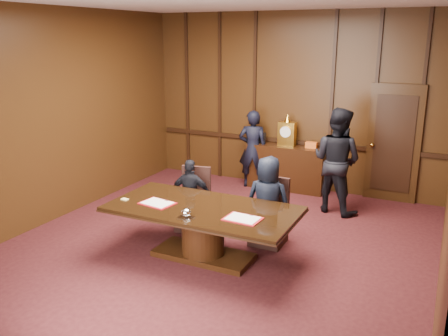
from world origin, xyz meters
name	(u,v)px	position (x,y,z in m)	size (l,w,h in m)	color
room	(220,134)	(0.07, 0.14, 1.72)	(7.00, 7.04, 3.50)	black
sideboard	(286,166)	(0.00, 3.26, 0.49)	(1.60, 0.45, 1.54)	black
conference_table	(203,224)	(-0.02, -0.24, 0.51)	(2.62, 1.32, 0.76)	black
folder_left	(157,203)	(-0.65, -0.40, 0.77)	(0.50, 0.40, 0.02)	#AE1017
folder_right	(243,219)	(0.66, -0.41, 0.77)	(0.48, 0.36, 0.02)	#AE1017
inkstand	(186,214)	(-0.02, -0.69, 0.81)	(0.20, 0.14, 0.12)	white
notepad	(125,199)	(-1.17, -0.47, 0.77)	(0.10, 0.07, 0.01)	#FCD87B
chair_left	(193,211)	(-0.68, 0.64, 0.29)	(0.56, 0.56, 0.99)	black
chair_right	(269,224)	(0.63, 0.64, 0.29)	(0.49, 0.49, 0.99)	black
signatory_left	(191,195)	(-0.67, 0.56, 0.58)	(0.68, 0.28, 1.17)	black
signatory_right	(268,202)	(0.63, 0.56, 0.68)	(0.67, 0.43, 1.36)	black
witness_left	(253,149)	(-0.67, 3.10, 0.80)	(0.58, 0.38, 1.59)	black
witness_right	(337,161)	(1.20, 2.42, 0.93)	(0.90, 0.70, 1.86)	black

